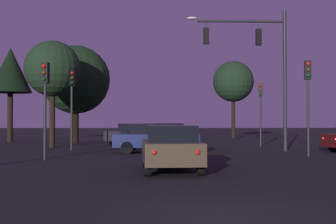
# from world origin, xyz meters

# --- Properties ---
(ground_plane) EXTENTS (168.00, 168.00, 0.00)m
(ground_plane) POSITION_xyz_m (0.00, 24.50, 0.00)
(ground_plane) COLOR black
(ground_plane) RESTS_ON ground
(traffic_signal_mast_arm) EXTENTS (5.57, 0.38, 7.84)m
(traffic_signal_mast_arm) POSITION_xyz_m (4.85, 16.26, 5.28)
(traffic_signal_mast_arm) COLOR #232326
(traffic_signal_mast_arm) RESTS_ON ground
(traffic_light_corner_left) EXTENTS (0.34, 0.38, 4.20)m
(traffic_light_corner_left) POSITION_xyz_m (-5.76, 11.31, 2.98)
(traffic_light_corner_left) COLOR #232326
(traffic_light_corner_left) RESTS_ON ground
(traffic_light_corner_right) EXTENTS (0.35, 0.38, 4.20)m
(traffic_light_corner_right) POSITION_xyz_m (6.07, 20.85, 2.98)
(traffic_light_corner_right) COLOR #232326
(traffic_light_corner_right) RESTS_ON ground
(traffic_light_median) EXTENTS (0.36, 0.39, 4.61)m
(traffic_light_median) POSITION_xyz_m (-5.75, 17.48, 3.25)
(traffic_light_median) COLOR #232326
(traffic_light_median) RESTS_ON ground
(traffic_light_far_side) EXTENTS (0.34, 0.37, 4.56)m
(traffic_light_far_side) POSITION_xyz_m (6.26, 12.73, 3.22)
(traffic_light_far_side) COLOR #232326
(traffic_light_far_side) RESTS_ON ground
(car_nearside_lane) EXTENTS (1.97, 4.10, 1.52)m
(car_nearside_lane) POSITION_xyz_m (-0.55, 6.93, 0.79)
(car_nearside_lane) COLOR #473828
(car_nearside_lane) RESTS_ON ground
(car_crossing_left) EXTENTS (4.65, 2.14, 1.52)m
(car_crossing_left) POSITION_xyz_m (-0.92, 15.37, 0.80)
(car_crossing_left) COLOR #0F1947
(car_crossing_left) RESTS_ON ground
(car_far_lane) EXTENTS (4.44, 4.40, 1.52)m
(car_far_lane) POSITION_xyz_m (-2.20, 23.16, 0.80)
(car_far_lane) COLOR #232328
(car_far_lane) RESTS_ON ground
(car_parked_lot) EXTENTS (3.42, 4.33, 1.52)m
(car_parked_lot) POSITION_xyz_m (0.36, 29.97, 0.79)
(car_parked_lot) COLOR gray
(car_parked_lot) RESTS_ON ground
(tree_left_far) EXTENTS (4.08, 4.08, 7.72)m
(tree_left_far) POSITION_xyz_m (7.01, 35.18, 5.65)
(tree_left_far) COLOR black
(tree_left_far) RESTS_ON ground
(tree_center_horizon) EXTENTS (3.59, 3.59, 6.86)m
(tree_center_horizon) POSITION_xyz_m (-7.53, 20.46, 5.04)
(tree_center_horizon) COLOR black
(tree_center_horizon) RESTS_ON ground
(tree_right_cluster) EXTENTS (5.27, 5.27, 7.53)m
(tree_right_cluster) POSITION_xyz_m (-7.00, 26.00, 4.88)
(tree_right_cluster) COLOR black
(tree_right_cluster) RESTS_ON ground
(tree_lot_edge) EXTENTS (3.45, 3.45, 7.74)m
(tree_lot_edge) POSITION_xyz_m (-12.76, 28.40, 5.83)
(tree_lot_edge) COLOR black
(tree_lot_edge) RESTS_ON ground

